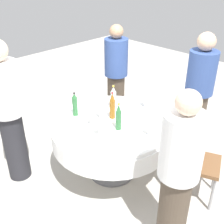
{
  "coord_description": "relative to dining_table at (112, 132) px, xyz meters",
  "views": [
    {
      "loc": [
        -1.98,
        -1.96,
        2.39
      ],
      "look_at": [
        0.0,
        0.0,
        0.86
      ],
      "focal_mm": 45.66,
      "sensor_mm": 36.0,
      "label": 1
    }
  ],
  "objects": [
    {
      "name": "person_north",
      "position": [
        -0.83,
        0.77,
        0.3
      ],
      "size": [
        0.34,
        0.34,
        1.69
      ],
      "rotation": [
        0.0,
        0.0,
        0.82
      ],
      "color": "#26262B",
      "rests_on": "ground_plane"
    },
    {
      "name": "folded_napkin",
      "position": [
        -0.39,
        0.28,
        0.16
      ],
      "size": [
        0.17,
        0.17,
        0.02
      ],
      "primitive_type": "cube",
      "rotation": [
        0.0,
        0.0,
        0.49
      ],
      "color": "white",
      "rests_on": "dining_table"
    },
    {
      "name": "dining_table",
      "position": [
        0.0,
        0.0,
        0.0
      ],
      "size": [
        1.39,
        1.39,
        0.74
      ],
      "color": "white",
      "rests_on": "ground_plane"
    },
    {
      "name": "person_outer",
      "position": [
        1.02,
        -0.48,
        0.28
      ],
      "size": [
        0.34,
        0.34,
        1.66
      ],
      "rotation": [
        0.0,
        0.0,
        4.27
      ],
      "color": "#4C3F33",
      "rests_on": "ground_plane"
    },
    {
      "name": "wine_glass_east",
      "position": [
        -0.21,
        0.12,
        0.25
      ],
      "size": [
        0.07,
        0.07,
        0.14
      ],
      "color": "white",
      "rests_on": "dining_table"
    },
    {
      "name": "plate_east",
      "position": [
        -0.51,
        -0.06,
        0.16
      ],
      "size": [
        0.2,
        0.2,
        0.02
      ],
      "color": "white",
      "rests_on": "dining_table"
    },
    {
      "name": "bottle_amber_right",
      "position": [
        0.06,
        0.06,
        0.3
      ],
      "size": [
        0.07,
        0.07,
        0.32
      ],
      "color": "#8C5619",
      "rests_on": "dining_table"
    },
    {
      "name": "bottle_green_north",
      "position": [
        -0.2,
        0.41,
        0.28
      ],
      "size": [
        0.06,
        0.06,
        0.29
      ],
      "color": "#2D6B38",
      "rests_on": "dining_table"
    },
    {
      "name": "wine_glass_far",
      "position": [
        0.55,
        -0.03,
        0.24
      ],
      "size": [
        0.06,
        0.06,
        0.14
      ],
      "color": "white",
      "rests_on": "dining_table"
    },
    {
      "name": "wine_glass_rear",
      "position": [
        0.07,
        -0.46,
        0.26
      ],
      "size": [
        0.07,
        0.07,
        0.15
      ],
      "color": "white",
      "rests_on": "dining_table"
    },
    {
      "name": "chair_mid",
      "position": [
        0.36,
        -0.87,
        -0.07
      ],
      "size": [
        0.52,
        0.52,
        0.87
      ],
      "rotation": [
        0.0,
        0.0,
        3.53
      ],
      "color": "brown",
      "rests_on": "ground_plane"
    },
    {
      "name": "knife_outer",
      "position": [
        -0.21,
        -0.32,
        0.15
      ],
      "size": [
        0.05,
        0.18,
        0.0
      ],
      "primitive_type": "cube",
      "rotation": [
        0.0,
        0.0,
        1.76
      ],
      "color": "silver",
      "rests_on": "dining_table"
    },
    {
      "name": "person_far",
      "position": [
        0.88,
        0.78,
        0.23
      ],
      "size": [
        0.34,
        0.34,
        1.58
      ],
      "rotation": [
        0.0,
        0.0,
        -0.84
      ],
      "color": "#4C3F33",
      "rests_on": "ground_plane"
    },
    {
      "name": "wine_glass_left",
      "position": [
        -0.04,
        0.16,
        0.25
      ],
      "size": [
        0.06,
        0.06,
        0.15
      ],
      "color": "white",
      "rests_on": "dining_table"
    },
    {
      "name": "plate_west",
      "position": [
        0.24,
        -0.34,
        0.16
      ],
      "size": [
        0.24,
        0.24,
        0.02
      ],
      "color": "white",
      "rests_on": "dining_table"
    },
    {
      "name": "bottle_green_outer",
      "position": [
        -0.07,
        -0.16,
        0.29
      ],
      "size": [
        0.06,
        0.06,
        0.31
      ],
      "color": "#2D6B38",
      "rests_on": "dining_table"
    },
    {
      "name": "wine_glass_mid",
      "position": [
        -0.3,
        -0.1,
        0.27
      ],
      "size": [
        0.06,
        0.06,
        0.16
      ],
      "color": "white",
      "rests_on": "dining_table"
    },
    {
      "name": "fork_right",
      "position": [
        0.2,
        0.52,
        0.15
      ],
      "size": [
        0.18,
        0.04,
        0.0
      ],
      "primitive_type": "cube",
      "rotation": [
        0.0,
        0.0,
        3.3
      ],
      "color": "silver",
      "rests_on": "dining_table"
    },
    {
      "name": "ground_plane",
      "position": [
        0.0,
        0.0,
        -0.59
      ],
      "size": [
        10.0,
        10.0,
        0.0
      ],
      "primitive_type": "plane",
      "color": "#B7B2A8"
    },
    {
      "name": "knife_far",
      "position": [
        0.46,
        0.16,
        0.15
      ],
      "size": [
        0.03,
        0.18,
        0.0
      ],
      "primitive_type": "cube",
      "rotation": [
        0.0,
        0.0,
        1.51
      ],
      "color": "silver",
      "rests_on": "dining_table"
    },
    {
      "name": "bottle_clear_far",
      "position": [
        0.24,
        0.22,
        0.29
      ],
      "size": [
        0.07,
        0.07,
        0.3
      ],
      "color": "silver",
      "rests_on": "dining_table"
    },
    {
      "name": "person_right",
      "position": [
        -0.34,
        -1.09,
        0.24
      ],
      "size": [
        0.34,
        0.34,
        1.59
      ],
      "rotation": [
        0.0,
        0.0,
        2.84
      ],
      "color": "#4C3F33",
      "rests_on": "ground_plane"
    }
  ]
}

